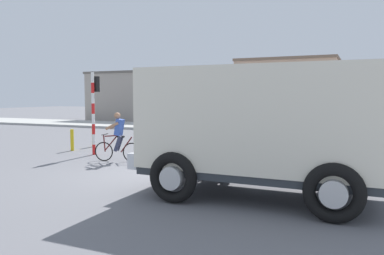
{
  "coord_description": "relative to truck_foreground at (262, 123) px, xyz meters",
  "views": [
    {
      "loc": [
        5.64,
        -9.61,
        2.27
      ],
      "look_at": [
        0.2,
        2.5,
        1.2
      ],
      "focal_mm": 36.11,
      "sensor_mm": 36.0,
      "label": 1
    }
  ],
  "objects": [
    {
      "name": "bollard_near",
      "position": [
        -9.07,
        4.11,
        -1.22
      ],
      "size": [
        0.14,
        0.14,
        0.9
      ],
      "primitive_type": "cylinder",
      "color": "gold",
      "rests_on": "ground"
    },
    {
      "name": "sidewalk_far",
      "position": [
        -3.54,
        16.34,
        -1.59
      ],
      "size": [
        80.0,
        5.0,
        0.16
      ],
      "primitive_type": "cube",
      "color": "#ADADA8",
      "rests_on": "ground"
    },
    {
      "name": "car_red_near",
      "position": [
        -5.93,
        11.77,
        -0.85
      ],
      "size": [
        4.23,
        2.39,
        1.6
      ],
      "color": "#234C9E",
      "rests_on": "ground"
    },
    {
      "name": "traffic_light_pole",
      "position": [
        -7.53,
        3.67,
        0.4
      ],
      "size": [
        0.24,
        0.43,
        3.2
      ],
      "color": "red",
      "rests_on": "ground"
    },
    {
      "name": "building_corner_left",
      "position": [
        -15.54,
        22.71,
        0.6
      ],
      "size": [
        12.19,
        5.56,
        4.53
      ],
      "color": "#9E9389",
      "rests_on": "ground"
    },
    {
      "name": "ground_plane",
      "position": [
        -3.54,
        1.13,
        -1.67
      ],
      "size": [
        120.0,
        120.0,
        0.0
      ],
      "primitive_type": "plane",
      "color": "slate"
    },
    {
      "name": "truck_foreground",
      "position": [
        0.0,
        0.0,
        0.0
      ],
      "size": [
        5.42,
        2.86,
        2.9
      ],
      "color": "silver",
      "rests_on": "ground"
    },
    {
      "name": "building_mid_block",
      "position": [
        -3.41,
        22.33,
        0.9
      ],
      "size": [
        7.42,
        5.61,
        5.12
      ],
      "color": "tan",
      "rests_on": "ground"
    },
    {
      "name": "cyclist",
      "position": [
        -5.7,
        2.61,
        -0.8
      ],
      "size": [
        1.7,
        0.57,
        1.72
      ],
      "color": "black",
      "rests_on": "ground"
    },
    {
      "name": "bollard_far",
      "position": [
        -9.07,
        5.51,
        -1.22
      ],
      "size": [
        0.14,
        0.14,
        0.9
      ],
      "primitive_type": "cylinder",
      "color": "gold",
      "rests_on": "ground"
    },
    {
      "name": "pedestrian_near_kerb",
      "position": [
        -2.59,
        12.15,
        -0.82
      ],
      "size": [
        0.34,
        0.22,
        1.62
      ],
      "color": "#2D334C",
      "rests_on": "ground"
    }
  ]
}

